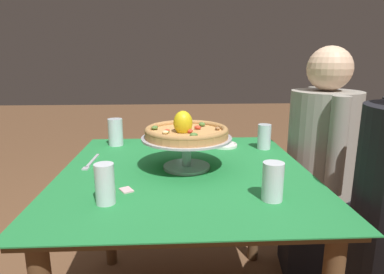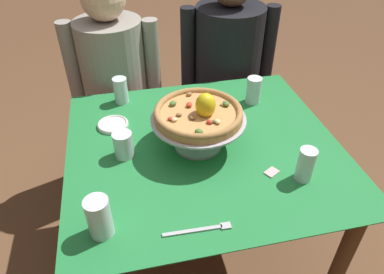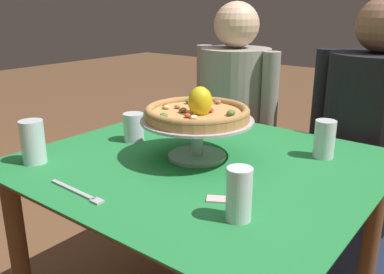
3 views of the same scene
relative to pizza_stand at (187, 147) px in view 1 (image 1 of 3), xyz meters
The scene contains 12 objects.
dining_table 0.20m from the pizza_stand, 20.13° to the right, with size 1.07×0.99×0.72m.
pizza_stand is the anchor object (origin of this frame).
pizza 0.07m from the pizza_stand, 40.44° to the right, with size 0.33×0.33×0.11m.
water_glass_side_left 0.29m from the pizza_stand, behind, with size 0.07×0.07×0.10m.
water_glass_back_right 0.42m from the pizza_stand, 38.75° to the left, with size 0.07×0.07×0.12m.
water_glass_back_left 0.48m from the pizza_stand, 125.01° to the left, with size 0.07×0.07×0.12m.
water_glass_front_left 0.52m from the pizza_stand, 137.48° to the right, with size 0.07×0.07×0.14m.
water_glass_front_right 0.42m from the pizza_stand, 39.42° to the right, with size 0.06×0.06×0.13m.
side_plate 0.39m from the pizza_stand, 148.05° to the left, with size 0.13×0.13×0.02m.
dinner_fork 0.43m from the pizza_stand, 101.91° to the right, with size 0.21×0.03×0.01m.
sugar_packet 0.32m from the pizza_stand, 43.65° to the right, with size 0.05×0.04×0.01m, color beige.
diner_left 0.79m from the pizza_stand, 113.16° to the left, with size 0.50×0.39×1.22m.
Camera 1 is at (1.27, -0.04, 1.17)m, focal length 31.09 mm.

